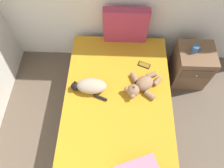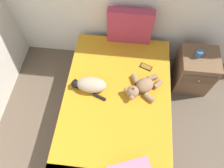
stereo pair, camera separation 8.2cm
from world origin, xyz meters
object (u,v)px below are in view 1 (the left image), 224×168
at_px(teddy_bear, 141,85).
at_px(nightstand, 191,66).
at_px(cat, 90,86).
at_px(cell_phone, 144,65).
at_px(bed, 117,112).
at_px(mug, 195,49).
at_px(patterned_cushion, 126,26).

bearing_deg(teddy_bear, nightstand, 33.78).
relative_size(cat, cell_phone, 2.57).
distance_m(bed, mug, 1.22).
distance_m(bed, cat, 0.49).
xyz_separation_m(patterned_cushion, cat, (-0.39, -0.77, -0.17)).
bearing_deg(cell_phone, patterned_cushion, 120.83).
xyz_separation_m(bed, nightstand, (0.98, 0.69, 0.05)).
bearing_deg(bed, nightstand, 35.16).
bearing_deg(teddy_bear, bed, -141.27).
height_order(patterned_cushion, nightstand, patterned_cushion).
relative_size(cell_phone, nightstand, 0.27).
distance_m(teddy_bear, nightstand, 0.91).
bearing_deg(nightstand, cell_phone, -166.93).
relative_size(bed, teddy_bear, 4.56).
relative_size(patterned_cushion, teddy_bear, 1.24).
bearing_deg(mug, cell_phone, -164.70).
height_order(cat, cell_phone, cat).
distance_m(cat, nightstand, 1.42).
height_order(cat, nightstand, cat).
bearing_deg(patterned_cushion, teddy_bear, -75.35).
relative_size(patterned_cushion, nightstand, 0.92).
distance_m(cell_phone, mug, 0.65).
bearing_deg(nightstand, patterned_cushion, 164.23).
relative_size(patterned_cushion, cat, 1.31).
distance_m(cat, cell_phone, 0.73).
distance_m(patterned_cushion, cat, 0.88).
relative_size(bed, nightstand, 3.41).
height_order(bed, nightstand, nightstand).
relative_size(teddy_bear, cell_phone, 2.72).
height_order(patterned_cushion, cat, patterned_cushion).
bearing_deg(cell_phone, mug, 15.30).
xyz_separation_m(teddy_bear, mug, (0.66, 0.49, 0.07)).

